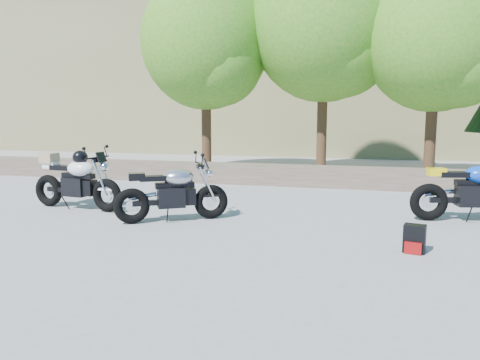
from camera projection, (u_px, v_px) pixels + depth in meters
The scene contains 10 objects.
ground at pixel (206, 244), 6.31m from camera, with size 90.00×90.00×0.00m, color gray.
stone_wall at pixel (280, 175), 11.53m from camera, with size 22.00×0.55×0.50m, color brown.
hillside at pixel (386, 27), 31.23m from camera, with size 80.00×30.00×15.00m, color olive.
tree_decid_left at pixel (208, 47), 13.24m from camera, with size 3.67×3.67×5.62m.
tree_decid_mid at pixel (328, 29), 12.71m from camera, with size 4.08×4.08×6.24m.
tree_decid_right at pixel (441, 42), 11.48m from camera, with size 3.54×3.54×5.41m.
silver_bike at pixel (173, 193), 7.62m from camera, with size 1.67×1.11×0.94m.
white_bike at pixel (76, 180), 8.59m from camera, with size 1.97×0.62×1.09m.
blue_bike at pixel (474, 192), 7.61m from camera, with size 2.00×0.68×1.01m.
backpack at pixel (414, 239), 5.93m from camera, with size 0.30×0.27×0.36m.
Camera 1 is at (2.04, -5.79, 1.75)m, focal length 35.00 mm.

